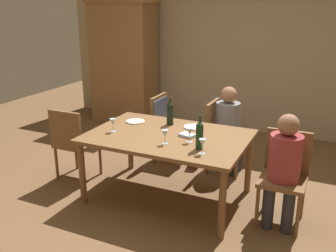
{
  "coord_description": "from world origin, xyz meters",
  "views": [
    {
      "loc": [
        1.63,
        -3.52,
        2.13
      ],
      "look_at": [
        0.0,
        0.0,
        0.85
      ],
      "focal_mm": 40.75,
      "sensor_mm": 36.0,
      "label": 1
    }
  ],
  "objects_px": {
    "person_woman_host": "(284,163)",
    "person_man_bearded": "(229,124)",
    "dinner_plate_host": "(193,127)",
    "chair_left_end": "(72,140)",
    "chair_right_end": "(285,171)",
    "wine_glass_near_left": "(113,122)",
    "wine_glass_near_right": "(202,143)",
    "wine_bottle_tall_green": "(170,113)",
    "handbag": "(196,158)",
    "chair_far_right": "(220,131)",
    "dinner_plate_guest_left": "(135,121)",
    "armoire_cabinet": "(124,62)",
    "dining_table": "(168,141)",
    "wine_glass_far": "(190,132)",
    "wine_bottle_dark_red": "(200,135)",
    "wine_glass_centre": "(165,134)",
    "chair_far_left": "(164,119)"
  },
  "relations": [
    {
      "from": "wine_glass_centre",
      "to": "chair_far_right",
      "type": "bearing_deg",
      "value": 80.27
    },
    {
      "from": "chair_far_right",
      "to": "dinner_plate_guest_left",
      "type": "xyz_separation_m",
      "value": [
        -0.84,
        -0.71,
        0.23
      ]
    },
    {
      "from": "wine_bottle_tall_green",
      "to": "dinner_plate_host",
      "type": "distance_m",
      "value": 0.32
    },
    {
      "from": "chair_right_end",
      "to": "wine_glass_near_left",
      "type": "distance_m",
      "value": 1.87
    },
    {
      "from": "dinner_plate_host",
      "to": "dinner_plate_guest_left",
      "type": "height_order",
      "value": "same"
    },
    {
      "from": "chair_right_end",
      "to": "wine_glass_centre",
      "type": "relative_size",
      "value": 6.17
    },
    {
      "from": "chair_left_end",
      "to": "wine_glass_near_right",
      "type": "bearing_deg",
      "value": -8.59
    },
    {
      "from": "armoire_cabinet",
      "to": "handbag",
      "type": "bearing_deg",
      "value": -35.51
    },
    {
      "from": "chair_left_end",
      "to": "wine_glass_near_left",
      "type": "relative_size",
      "value": 6.17
    },
    {
      "from": "wine_glass_far",
      "to": "dinner_plate_guest_left",
      "type": "bearing_deg",
      "value": 156.79
    },
    {
      "from": "wine_glass_far",
      "to": "dinner_plate_host",
      "type": "distance_m",
      "value": 0.48
    },
    {
      "from": "wine_glass_near_left",
      "to": "wine_glass_centre",
      "type": "bearing_deg",
      "value": -8.66
    },
    {
      "from": "armoire_cabinet",
      "to": "person_woman_host",
      "type": "height_order",
      "value": "armoire_cabinet"
    },
    {
      "from": "chair_left_end",
      "to": "wine_bottle_tall_green",
      "type": "distance_m",
      "value": 1.24
    },
    {
      "from": "wine_glass_far",
      "to": "handbag",
      "type": "relative_size",
      "value": 0.53
    },
    {
      "from": "wine_glass_near_left",
      "to": "dinner_plate_host",
      "type": "distance_m",
      "value": 0.91
    },
    {
      "from": "dining_table",
      "to": "chair_far_left",
      "type": "height_order",
      "value": "chair_far_left"
    },
    {
      "from": "person_woman_host",
      "to": "chair_right_end",
      "type": "bearing_deg",
      "value": -90.0
    },
    {
      "from": "chair_far_left",
      "to": "dinner_plate_guest_left",
      "type": "bearing_deg",
      "value": -3.1
    },
    {
      "from": "wine_bottle_tall_green",
      "to": "wine_glass_centre",
      "type": "relative_size",
      "value": 2.1
    },
    {
      "from": "person_man_bearded",
      "to": "dinner_plate_guest_left",
      "type": "relative_size",
      "value": 5.03
    },
    {
      "from": "dinner_plate_host",
      "to": "wine_bottle_dark_red",
      "type": "bearing_deg",
      "value": -63.93
    },
    {
      "from": "wine_glass_near_left",
      "to": "person_man_bearded",
      "type": "bearing_deg",
      "value": 48.07
    },
    {
      "from": "wine_bottle_tall_green",
      "to": "wine_bottle_dark_red",
      "type": "distance_m",
      "value": 0.82
    },
    {
      "from": "person_woman_host",
      "to": "person_man_bearded",
      "type": "relative_size",
      "value": 1.01
    },
    {
      "from": "armoire_cabinet",
      "to": "dinner_plate_host",
      "type": "distance_m",
      "value": 2.92
    },
    {
      "from": "wine_bottle_tall_green",
      "to": "handbag",
      "type": "relative_size",
      "value": 1.12
    },
    {
      "from": "armoire_cabinet",
      "to": "dining_table",
      "type": "bearing_deg",
      "value": -50.03
    },
    {
      "from": "wine_glass_centre",
      "to": "wine_glass_far",
      "type": "relative_size",
      "value": 1.0
    },
    {
      "from": "dinner_plate_host",
      "to": "chair_left_end",
      "type": "bearing_deg",
      "value": -162.85
    },
    {
      "from": "chair_right_end",
      "to": "wine_glass_far",
      "type": "bearing_deg",
      "value": 11.74
    },
    {
      "from": "dining_table",
      "to": "chair_far_left",
      "type": "distance_m",
      "value": 1.09
    },
    {
      "from": "chair_left_end",
      "to": "dinner_plate_host",
      "type": "height_order",
      "value": "chair_left_end"
    },
    {
      "from": "armoire_cabinet",
      "to": "wine_glass_far",
      "type": "distance_m",
      "value": 3.33
    },
    {
      "from": "wine_glass_far",
      "to": "wine_bottle_dark_red",
      "type": "bearing_deg",
      "value": -41.79
    },
    {
      "from": "wine_glass_near_right",
      "to": "person_man_bearded",
      "type": "bearing_deg",
      "value": 94.69
    },
    {
      "from": "armoire_cabinet",
      "to": "wine_glass_far",
      "type": "height_order",
      "value": "armoire_cabinet"
    },
    {
      "from": "wine_glass_near_right",
      "to": "wine_glass_near_left",
      "type": "bearing_deg",
      "value": 170.12
    },
    {
      "from": "chair_far_right",
      "to": "chair_right_end",
      "type": "bearing_deg",
      "value": 46.97
    },
    {
      "from": "wine_bottle_tall_green",
      "to": "handbag",
      "type": "xyz_separation_m",
      "value": [
        0.09,
        0.63,
        -0.78
      ]
    },
    {
      "from": "handbag",
      "to": "person_woman_host",
      "type": "bearing_deg",
      "value": -37.9
    },
    {
      "from": "dinner_plate_host",
      "to": "dinner_plate_guest_left",
      "type": "relative_size",
      "value": 1.0
    },
    {
      "from": "wine_glass_near_right",
      "to": "dinner_plate_host",
      "type": "distance_m",
      "value": 0.79
    },
    {
      "from": "chair_far_left",
      "to": "person_woman_host",
      "type": "bearing_deg",
      "value": 60.45
    },
    {
      "from": "wine_bottle_tall_green",
      "to": "wine_glass_far",
      "type": "xyz_separation_m",
      "value": [
        0.42,
        -0.44,
        -0.03
      ]
    },
    {
      "from": "dinner_plate_guest_left",
      "to": "handbag",
      "type": "height_order",
      "value": "dinner_plate_guest_left"
    },
    {
      "from": "wine_glass_near_right",
      "to": "wine_glass_far",
      "type": "relative_size",
      "value": 1.0
    },
    {
      "from": "person_woman_host",
      "to": "person_man_bearded",
      "type": "bearing_deg",
      "value": -50.16
    },
    {
      "from": "armoire_cabinet",
      "to": "dining_table",
      "type": "height_order",
      "value": "armoire_cabinet"
    },
    {
      "from": "wine_glass_near_left",
      "to": "wine_bottle_tall_green",
      "type": "bearing_deg",
      "value": 46.54
    }
  ]
}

